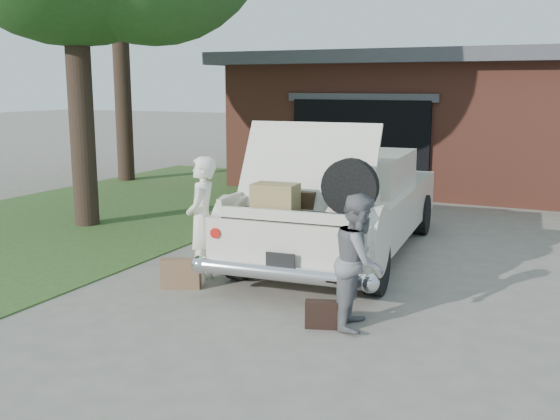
% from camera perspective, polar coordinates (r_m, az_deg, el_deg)
% --- Properties ---
extents(ground, '(90.00, 90.00, 0.00)m').
position_cam_1_polar(ground, '(7.43, -2.01, -9.16)').
color(ground, gray).
rests_on(ground, ground).
extents(grass_strip, '(6.00, 16.00, 0.02)m').
position_cam_1_polar(grass_strip, '(12.93, -17.75, -0.93)').
color(grass_strip, '#2D4C1E').
rests_on(grass_strip, ground).
extents(house, '(12.80, 7.80, 3.30)m').
position_cam_1_polar(house, '(17.83, 18.30, 7.56)').
color(house, brown).
rests_on(house, ground).
extents(sedan, '(2.46, 5.48, 2.07)m').
position_cam_1_polar(sedan, '(9.87, 5.47, 0.56)').
color(sedan, beige).
rests_on(sedan, ground).
extents(woman_left, '(0.55, 0.69, 1.65)m').
position_cam_1_polar(woman_left, '(8.48, -6.81, -0.89)').
color(woman_left, white).
rests_on(woman_left, ground).
extents(woman_right, '(0.65, 0.78, 1.44)m').
position_cam_1_polar(woman_right, '(6.96, 6.93, -4.43)').
color(woman_right, slate).
rests_on(woman_right, ground).
extents(suitcase_left, '(0.52, 0.34, 0.38)m').
position_cam_1_polar(suitcase_left, '(8.41, -8.64, -5.49)').
color(suitcase_left, brown).
rests_on(suitcase_left, ground).
extents(suitcase_right, '(0.41, 0.24, 0.30)m').
position_cam_1_polar(suitcase_right, '(7.03, 3.82, -9.07)').
color(suitcase_right, black).
rests_on(suitcase_right, ground).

